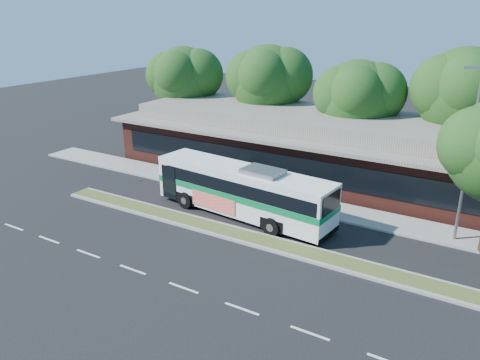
{
  "coord_description": "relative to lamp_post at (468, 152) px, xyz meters",
  "views": [
    {
      "loc": [
        11.27,
        -18.96,
        11.51
      ],
      "look_at": [
        -2.22,
        3.56,
        2.0
      ],
      "focal_mm": 35.0,
      "sensor_mm": 36.0,
      "label": 1
    }
  ],
  "objects": [
    {
      "name": "tree_bg_d",
      "position": [
        -1.12,
        10.15,
        1.52
      ],
      "size": [
        6.91,
        6.2,
        9.37
      ],
      "color": "black",
      "rests_on": "ground"
    },
    {
      "name": "ground",
      "position": [
        -9.56,
        -6.0,
        -4.9
      ],
      "size": [
        120.0,
        120.0,
        0.0
      ],
      "primitive_type": "plane",
      "color": "black",
      "rests_on": "ground"
    },
    {
      "name": "tree_bg_c",
      "position": [
        -8.16,
        9.13,
        0.69
      ],
      "size": [
        6.24,
        5.6,
        8.26
      ],
      "color": "black",
      "rests_on": "ground"
    },
    {
      "name": "sedan",
      "position": [
        -18.59,
        3.42,
        -4.28
      ],
      "size": [
        4.64,
        2.85,
        1.26
      ],
      "primitive_type": "imported",
      "rotation": [
        0.0,
        0.0,
        1.84
      ],
      "color": "silver",
      "rests_on": "ground"
    },
    {
      "name": "tree_bg_b",
      "position": [
        -16.13,
        10.14,
        1.24
      ],
      "size": [
        6.69,
        6.0,
        9.0
      ],
      "color": "black",
      "rests_on": "ground"
    },
    {
      "name": "transit_bus",
      "position": [
        -11.24,
        -2.98,
        -3.12
      ],
      "size": [
        11.58,
        3.61,
        3.2
      ],
      "rotation": [
        0.0,
        0.0,
        -0.1
      ],
      "color": "white",
      "rests_on": "ground"
    },
    {
      "name": "lamp_post",
      "position": [
        0.0,
        0.0,
        0.0
      ],
      "size": [
        0.93,
        0.18,
        9.07
      ],
      "color": "slate",
      "rests_on": "ground"
    },
    {
      "name": "median_strip",
      "position": [
        -9.56,
        -5.4,
        -4.83
      ],
      "size": [
        26.0,
        1.1,
        0.15
      ],
      "primitive_type": "cube",
      "color": "#4D5926",
      "rests_on": "ground"
    },
    {
      "name": "sidewalk",
      "position": [
        -9.56,
        0.4,
        -4.84
      ],
      "size": [
        44.0,
        2.6,
        0.12
      ],
      "primitive_type": "cube",
      "color": "gray",
      "rests_on": "ground"
    },
    {
      "name": "plaza_building",
      "position": [
        -9.56,
        6.99,
        -2.77
      ],
      "size": [
        33.2,
        11.2,
        4.45
      ],
      "color": "#522119",
      "rests_on": "ground"
    },
    {
      "name": "parking_lot",
      "position": [
        -27.56,
        4.0,
        -4.9
      ],
      "size": [
        14.0,
        12.0,
        0.01
      ],
      "primitive_type": "cube",
      "color": "black",
      "rests_on": "ground"
    },
    {
      "name": "tree_bg_a",
      "position": [
        -24.15,
        9.14,
        0.97
      ],
      "size": [
        6.47,
        5.8,
        8.63
      ],
      "color": "black",
      "rests_on": "ground"
    }
  ]
}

